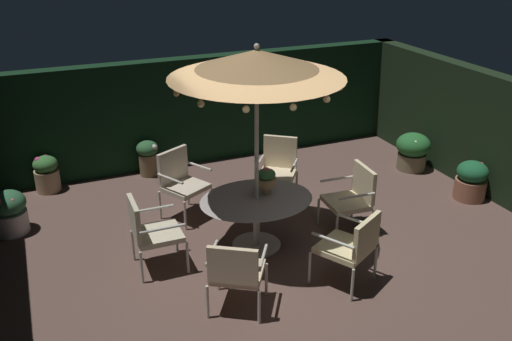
% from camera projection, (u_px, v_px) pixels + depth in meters
% --- Properties ---
extents(ground_plane, '(8.12, 7.37, 0.02)m').
position_uv_depth(ground_plane, '(282.00, 250.00, 7.71)').
color(ground_plane, brown).
extents(hedge_backdrop_rear, '(8.12, 0.30, 1.96)m').
position_uv_depth(hedge_backdrop_rear, '(201.00, 110.00, 10.29)').
color(hedge_backdrop_rear, black).
rests_on(hedge_backdrop_rear, ground_plane).
extents(hedge_backdrop_right, '(0.30, 7.37, 1.96)m').
position_uv_depth(hedge_backdrop_right, '(511.00, 144.00, 8.69)').
color(hedge_backdrop_right, black).
rests_on(hedge_backdrop_right, ground_plane).
extents(patio_dining_table, '(1.55, 1.27, 0.74)m').
position_uv_depth(patio_dining_table, '(257.00, 209.00, 7.57)').
color(patio_dining_table, silver).
rests_on(patio_dining_table, ground_plane).
extents(patio_umbrella, '(2.20, 2.20, 2.81)m').
position_uv_depth(patio_umbrella, '(257.00, 64.00, 6.77)').
color(patio_umbrella, beige).
rests_on(patio_umbrella, ground_plane).
extents(centerpiece_planter, '(0.27, 0.27, 0.39)m').
position_uv_depth(centerpiece_planter, '(266.00, 179.00, 7.54)').
color(centerpiece_planter, tan).
rests_on(centerpiece_planter, patio_dining_table).
extents(patio_chair_north, '(0.63, 0.60, 1.00)m').
position_uv_depth(patio_chair_north, '(150.00, 229.00, 7.07)').
color(patio_chair_north, silver).
rests_on(patio_chair_north, ground_plane).
extents(patio_chair_northeast, '(0.82, 0.81, 0.94)m').
position_uv_depth(patio_chair_northeast, '(236.00, 270.00, 6.27)').
color(patio_chair_northeast, beige).
rests_on(patio_chair_northeast, ground_plane).
extents(patio_chair_east, '(0.85, 0.85, 0.97)m').
position_uv_depth(patio_chair_east, '(352.00, 244.00, 6.76)').
color(patio_chair_east, beige).
rests_on(patio_chair_east, ground_plane).
extents(patio_chair_southeast, '(0.64, 0.68, 0.97)m').
position_uv_depth(patio_chair_southeast, '(353.00, 195.00, 8.01)').
color(patio_chair_southeast, silver).
rests_on(patio_chair_southeast, ground_plane).
extents(patio_chair_south, '(0.80, 0.80, 1.04)m').
position_uv_depth(patio_chair_south, '(278.00, 166.00, 8.86)').
color(patio_chair_south, silver).
rests_on(patio_chair_south, ground_plane).
extents(patio_chair_southwest, '(0.81, 0.79, 1.04)m').
position_uv_depth(patio_chair_southwest, '(180.00, 179.00, 8.39)').
color(patio_chair_southwest, beige).
rests_on(patio_chair_southwest, ground_plane).
extents(potted_plant_back_right, '(0.50, 0.50, 0.64)m').
position_uv_depth(potted_plant_back_right, '(471.00, 180.00, 9.02)').
color(potted_plant_back_right, '#9E644A').
rests_on(potted_plant_back_right, ground_plane).
extents(potted_plant_left_far, '(0.40, 0.40, 0.62)m').
position_uv_depth(potted_plant_left_far, '(47.00, 173.00, 9.29)').
color(potted_plant_left_far, tan).
rests_on(potted_plant_left_far, ground_plane).
extents(potted_plant_left_near, '(0.61, 0.61, 0.68)m').
position_uv_depth(potted_plant_left_near, '(413.00, 150.00, 10.10)').
color(potted_plant_left_near, '#7C6F50').
rests_on(potted_plant_left_near, ground_plane).
extents(potted_plant_front_corner, '(0.51, 0.51, 0.65)m').
position_uv_depth(potted_plant_front_corner, '(9.00, 211.00, 8.02)').
color(potted_plant_front_corner, beige).
rests_on(potted_plant_front_corner, ground_plane).
extents(potted_plant_back_center, '(0.38, 0.38, 0.64)m').
position_uv_depth(potted_plant_back_center, '(148.00, 156.00, 9.87)').
color(potted_plant_back_center, olive).
rests_on(potted_plant_back_center, ground_plane).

